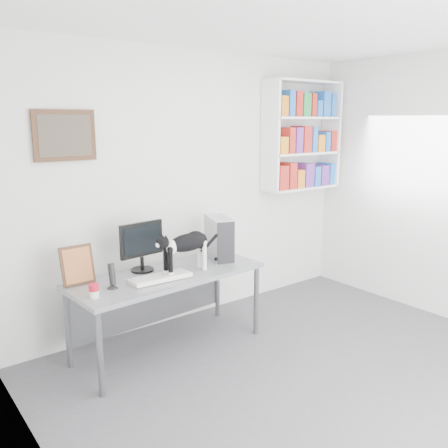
% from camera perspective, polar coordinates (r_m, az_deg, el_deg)
% --- Properties ---
extents(room, '(4.01, 4.01, 2.70)m').
position_cam_1_polar(room, '(3.40, 15.60, 0.49)').
color(room, '#4B4A4F').
rests_on(room, ground).
extents(bookshelf, '(1.03, 0.28, 1.24)m').
position_cam_1_polar(bookshelf, '(5.60, 9.39, 10.43)').
color(bookshelf, white).
rests_on(bookshelf, room).
extents(wall_art, '(0.52, 0.04, 0.42)m').
position_cam_1_polar(wall_art, '(4.19, -18.63, 10.06)').
color(wall_art, '#4D2918').
rests_on(wall_art, room).
extents(desk, '(1.76, 0.78, 0.72)m').
position_cam_1_polar(desk, '(4.31, -6.64, -10.45)').
color(desk, gray).
rests_on(desk, room).
extents(monitor, '(0.44, 0.24, 0.45)m').
position_cam_1_polar(monitor, '(4.23, -9.91, -2.65)').
color(monitor, black).
rests_on(monitor, desk).
extents(keyboard, '(0.52, 0.21, 0.04)m').
position_cam_1_polar(keyboard, '(4.03, -7.68, -6.40)').
color(keyboard, white).
rests_on(keyboard, desk).
extents(pc_tower, '(0.30, 0.44, 0.41)m').
position_cam_1_polar(pc_tower, '(4.54, -0.61, -1.70)').
color(pc_tower, '#AAABAF').
rests_on(pc_tower, desk).
extents(speaker, '(0.10, 0.10, 0.21)m').
position_cam_1_polar(speaker, '(3.87, -13.32, -6.05)').
color(speaker, black).
rests_on(speaker, desk).
extents(leaning_print, '(0.27, 0.11, 0.33)m').
position_cam_1_polar(leaning_print, '(4.03, -17.25, -4.65)').
color(leaning_print, '#4D2918').
rests_on(leaning_print, desk).
extents(soup_can, '(0.09, 0.09, 0.11)m').
position_cam_1_polar(soup_can, '(3.72, -15.39, -7.77)').
color(soup_can, red).
rests_on(soup_can, desk).
extents(cat, '(0.61, 0.21, 0.37)m').
position_cam_1_polar(cat, '(4.13, -4.51, -3.47)').
color(cat, black).
rests_on(cat, desk).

